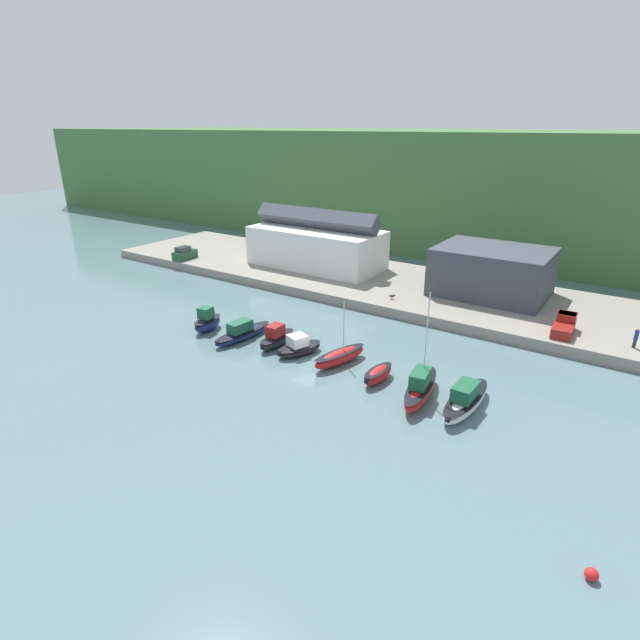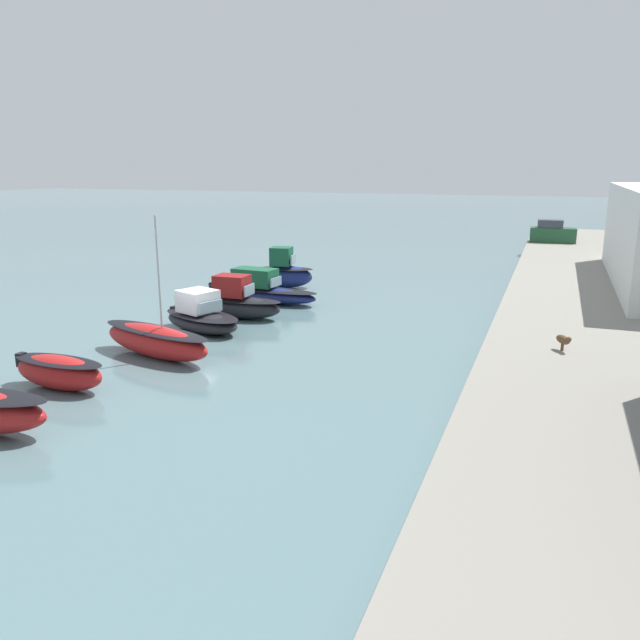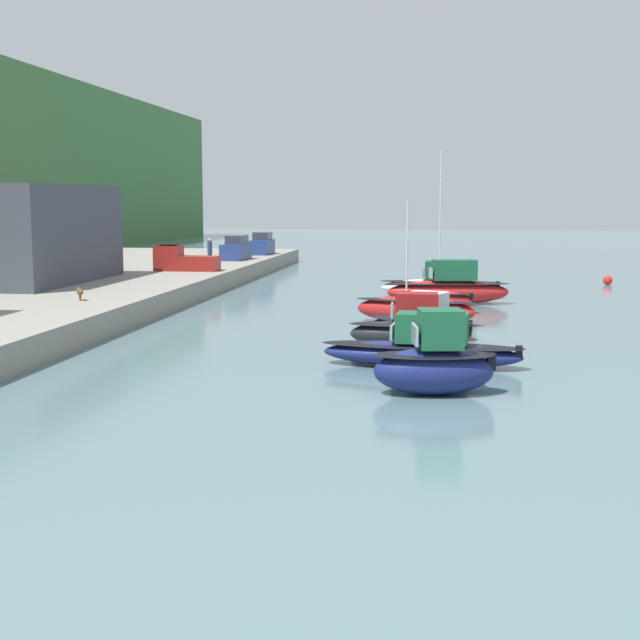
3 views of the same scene
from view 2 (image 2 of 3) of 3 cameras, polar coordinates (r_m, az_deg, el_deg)
name	(u,v)px [view 2 (image 2 of 3)]	position (r m, az deg, el deg)	size (l,w,h in m)	color
ground_plane	(186,336)	(33.05, -12.16, -1.43)	(320.00, 320.00, 0.00)	slate
moored_boat_0	(284,273)	(45.00, -3.32, 4.35)	(2.57, 4.41, 2.91)	navy
moored_boat_1	(259,290)	(40.39, -5.57, 2.73)	(2.68, 8.18, 2.15)	navy
moored_boat_2	(236,303)	(36.22, -7.70, 1.59)	(2.03, 5.51, 2.49)	black
moored_boat_3	(201,317)	(33.69, -10.83, 0.30)	(3.94, 5.63, 2.20)	black
moored_boat_4	(156,340)	(29.61, -14.78, -1.81)	(3.28, 6.84, 6.51)	red
moored_boat_5	(59,371)	(26.71, -22.78, -4.34)	(1.72, 4.35, 1.35)	red
parked_car_1	(552,233)	(64.64, 20.48, 7.48)	(1.91, 4.25, 2.16)	#1E4C2D
dog_on_quay	(564,340)	(26.95, 21.37, -1.71)	(0.83, 0.70, 0.68)	brown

